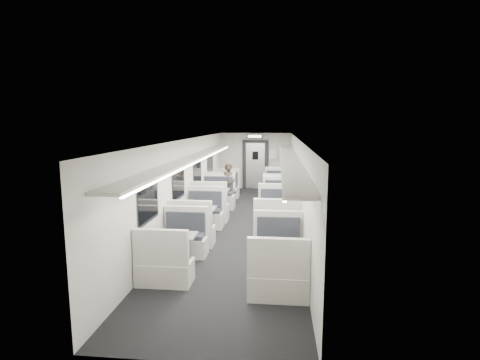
% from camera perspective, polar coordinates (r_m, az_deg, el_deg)
% --- Properties ---
extents(room, '(3.24, 12.24, 2.64)m').
position_cam_1_polar(room, '(10.17, 0.30, -0.52)').
color(room, black).
rests_on(room, ground).
extents(booth_left_a, '(1.00, 2.02, 1.08)m').
position_cam_1_polar(booth_left_a, '(13.59, -2.59, -1.76)').
color(booth_left_a, '#B4B4A9').
rests_on(booth_left_a, room).
extents(booth_left_b, '(1.10, 2.22, 1.19)m').
position_cam_1_polar(booth_left_b, '(11.73, -3.96, -3.28)').
color(booth_left_b, '#B4B4A9').
rests_on(booth_left_b, room).
extents(booth_left_c, '(1.02, 2.07, 1.11)m').
position_cam_1_polar(booth_left_c, '(9.57, -6.28, -6.25)').
color(booth_left_c, '#B4B4A9').
rests_on(booth_left_c, room).
extents(booth_left_d, '(0.96, 1.95, 1.04)m').
position_cam_1_polar(booth_left_d, '(7.56, -9.77, -10.60)').
color(booth_left_d, '#B4B4A9').
rests_on(booth_left_d, room).
extents(booth_right_a, '(1.05, 2.14, 1.14)m').
position_cam_1_polar(booth_right_a, '(13.62, 5.88, -1.68)').
color(booth_right_a, '#B4B4A9').
rests_on(booth_right_a, room).
extents(booth_right_b, '(1.00, 2.03, 1.09)m').
position_cam_1_polar(booth_right_b, '(11.60, 5.87, -3.62)').
color(booth_right_b, '#B4B4A9').
rests_on(booth_right_b, room).
extents(booth_right_c, '(1.10, 2.23, 1.19)m').
position_cam_1_polar(booth_right_c, '(9.36, 5.86, -6.39)').
color(booth_right_c, '#B4B4A9').
rests_on(booth_right_c, room).
extents(booth_right_d, '(0.98, 1.99, 1.06)m').
position_cam_1_polar(booth_right_d, '(6.99, 5.83, -12.08)').
color(booth_right_d, '#B4B4A9').
rests_on(booth_right_d, room).
extents(passenger, '(0.56, 0.38, 1.51)m').
position_cam_1_polar(passenger, '(12.57, -1.73, -0.80)').
color(passenger, black).
rests_on(passenger, room).
extents(window_a, '(0.02, 1.18, 0.84)m').
position_cam_1_polar(window_a, '(13.70, -4.53, 2.48)').
color(window_a, black).
rests_on(window_a, room).
extents(window_b, '(0.02, 1.18, 0.84)m').
position_cam_1_polar(window_b, '(11.56, -6.49, 1.30)').
color(window_b, black).
rests_on(window_b, room).
extents(window_c, '(0.02, 1.18, 0.84)m').
position_cam_1_polar(window_c, '(9.44, -9.32, -0.43)').
color(window_c, black).
rests_on(window_c, room).
extents(window_d, '(0.02, 1.18, 0.84)m').
position_cam_1_polar(window_d, '(7.38, -13.78, -3.14)').
color(window_d, black).
rests_on(window_d, room).
extents(luggage_rack_left, '(0.46, 10.40, 0.09)m').
position_cam_1_polar(luggage_rack_left, '(9.98, -7.01, 3.39)').
color(luggage_rack_left, '#B4B4A9').
rests_on(luggage_rack_left, room).
extents(luggage_rack_right, '(0.46, 10.40, 0.09)m').
position_cam_1_polar(luggage_rack_right, '(9.74, 7.44, 3.25)').
color(luggage_rack_right, '#B4B4A9').
rests_on(luggage_rack_right, room).
extents(vestibule_door, '(1.10, 0.13, 2.10)m').
position_cam_1_polar(vestibule_door, '(16.05, 2.35, 2.31)').
color(vestibule_door, black).
rests_on(vestibule_door, room).
extents(exit_sign, '(0.62, 0.12, 0.16)m').
position_cam_1_polar(exit_sign, '(15.48, 2.27, 6.68)').
color(exit_sign, black).
rests_on(exit_sign, room).
extents(wall_notice, '(0.32, 0.02, 0.40)m').
position_cam_1_polar(wall_notice, '(15.97, 5.05, 3.91)').
color(wall_notice, silver).
rests_on(wall_notice, room).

